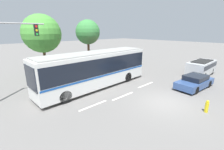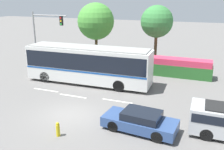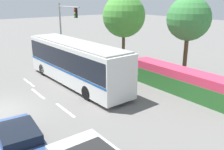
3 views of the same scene
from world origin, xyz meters
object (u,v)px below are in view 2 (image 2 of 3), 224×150
object	(u,v)px
traffic_light_pole	(43,33)
street_tree_left	(96,21)
city_bus	(88,63)
street_tree_centre	(157,22)
fire_hydrant	(58,129)
sedan_foreground	(140,121)

from	to	relation	value
traffic_light_pole	street_tree_left	distance (m)	6.06
city_bus	street_tree_centre	bearing A→B (deg)	-121.45
traffic_light_pole	city_bus	bearing A→B (deg)	-21.11
city_bus	street_tree_centre	world-z (taller)	street_tree_centre
city_bus	fire_hydrant	distance (m)	9.24
sedan_foreground	fire_hydrant	size ratio (longest dim) A/B	5.17
city_bus	traffic_light_pole	distance (m)	7.22
traffic_light_pole	street_tree_left	xyz separation A→B (m)	(4.21, 4.26, 0.91)
sedan_foreground	traffic_light_pole	size ratio (longest dim) A/B	0.73
city_bus	street_tree_left	bearing A→B (deg)	-73.13
fire_hydrant	street_tree_left	bearing A→B (deg)	106.84
city_bus	traffic_light_pole	xyz separation A→B (m)	(-6.46, 2.49, 2.06)
sedan_foreground	fire_hydrant	world-z (taller)	sedan_foreground
street_tree_centre	fire_hydrant	size ratio (longest dim) A/B	7.84
sedan_foreground	fire_hydrant	bearing A→B (deg)	33.69
sedan_foreground	street_tree_left	world-z (taller)	street_tree_left
sedan_foreground	traffic_light_pole	distance (m)	16.22
city_bus	street_tree_left	size ratio (longest dim) A/B	1.64
sedan_foreground	street_tree_left	xyz separation A→B (m)	(-8.85, 13.27, 4.28)
street_tree_left	fire_hydrant	bearing A→B (deg)	-73.16
city_bus	sedan_foreground	world-z (taller)	city_bus
traffic_light_pole	fire_hydrant	bearing A→B (deg)	-51.69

